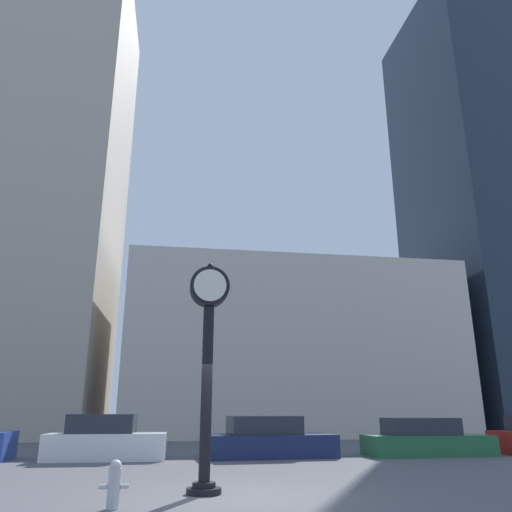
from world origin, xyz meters
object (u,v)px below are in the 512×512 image
Objects in this scene: street_clock at (208,345)px; car_white at (106,440)px; fire_hydrant_near at (114,484)px; car_navy at (268,440)px; car_green at (426,440)px.

street_clock reaches higher than car_white.
car_white is 5.09× the size of fire_hydrant_near.
fire_hydrant_near is (-4.26, -8.91, -0.18)m from car_navy.
car_white is (-2.87, 7.55, -2.29)m from street_clock.
fire_hydrant_near is at bearing -80.28° from car_white.
street_clock is 1.04× the size of car_green.
street_clock is at bearing -67.68° from car_white.
car_white is at bearing 179.09° from car_green.
car_white is 0.86× the size of car_green.
car_white is 5.54m from car_navy.
car_green is at bearing 40.86° from fire_hydrant_near.
street_clock is at bearing 39.66° from fire_hydrant_near.
street_clock is at bearing -138.84° from car_green.
fire_hydrant_near is (-1.59, -1.32, -2.51)m from street_clock.
car_navy is (2.67, 7.59, -2.33)m from street_clock.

